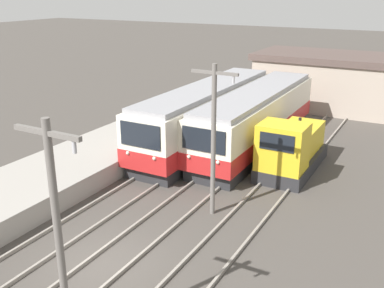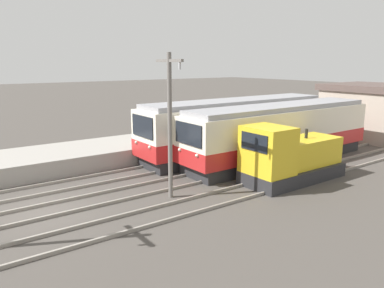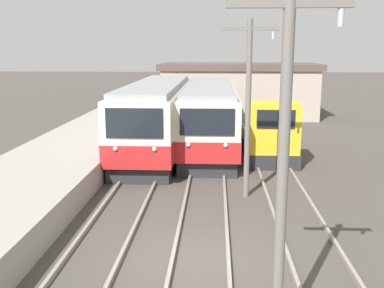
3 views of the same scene
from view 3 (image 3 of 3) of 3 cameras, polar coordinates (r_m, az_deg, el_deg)
The scene contains 10 objects.
ground_plane at distance 12.09m, azimuth 0.12°, elevation -14.41°, with size 200.00×200.00×0.00m, color #47423D.
track_left at distance 12.46m, azimuth -12.26°, elevation -13.52°, with size 1.54×60.00×0.14m.
track_center at distance 12.06m, azimuth 1.10°, elevation -14.13°, with size 1.54×60.00×0.14m.
track_right at distance 12.34m, azimuth 15.60°, elevation -13.96°, with size 1.54×60.00×0.14m.
commuter_train_left at distance 24.46m, azimuth -4.37°, elevation 3.25°, with size 2.84×14.09×3.65m.
commuter_train_center at distance 25.23m, azimuth 2.25°, elevation 3.40°, with size 2.84×13.87×3.50m.
shunting_locomotive at distance 22.81m, azimuth 9.69°, elevation 1.24°, with size 2.40×5.77×3.00m.
catenary_mast_near at distance 7.72m, azimuth 11.55°, elevation -2.14°, with size 2.00×0.20×6.41m.
catenary_mast_mid at distance 16.19m, azimuth 7.17°, elevation 5.28°, with size 2.00×0.20×6.41m.
station_building at distance 37.01m, azimuth 5.89°, elevation 6.88°, with size 12.60×6.30×4.27m.
Camera 3 is at (0.56, -10.83, 5.36)m, focal length 42.00 mm.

